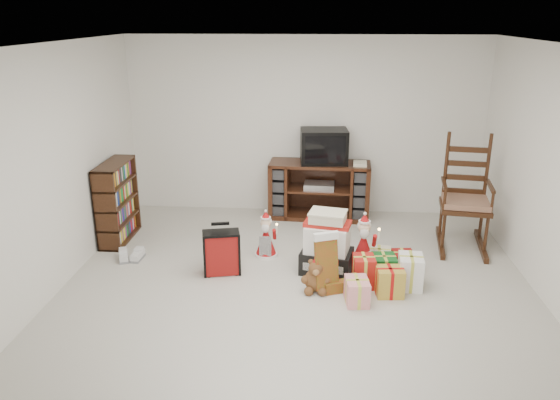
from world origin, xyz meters
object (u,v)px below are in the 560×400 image
object	(u,v)px
santa_figurine	(363,246)
gift_cluster	(383,270)
mrs_claus_figurine	(266,239)
rocking_chair	(463,207)
red_suitcase	(222,253)
crt_television	(324,146)
teddy_bear	(316,277)
tv_stand	(319,190)
gift_pile	(327,246)
sneaker_pair	(131,256)
bookshelf	(117,203)

from	to	relation	value
santa_figurine	gift_cluster	bearing A→B (deg)	-64.37
santa_figurine	gift_cluster	size ratio (longest dim) A/B	0.53
mrs_claus_figurine	rocking_chair	bearing A→B (deg)	12.24
red_suitcase	santa_figurine	size ratio (longest dim) A/B	0.91
gift_cluster	crt_television	world-z (taller)	crt_television
teddy_bear	crt_television	world-z (taller)	crt_television
tv_stand	crt_television	size ratio (longest dim) A/B	2.13
gift_pile	sneaker_pair	bearing A→B (deg)	-171.59
teddy_bear	crt_television	size ratio (longest dim) A/B	0.54
tv_stand	teddy_bear	world-z (taller)	tv_stand
tv_stand	sneaker_pair	xyz separation A→B (m)	(-2.22, -1.60, -0.36)
tv_stand	sneaker_pair	size ratio (longest dim) A/B	4.47
gift_pile	sneaker_pair	size ratio (longest dim) A/B	2.20
gift_cluster	gift_pile	bearing A→B (deg)	160.03
mrs_claus_figurine	bookshelf	bearing A→B (deg)	168.66
gift_pile	mrs_claus_figurine	world-z (taller)	gift_pile
teddy_bear	mrs_claus_figurine	distance (m)	1.03
red_suitcase	gift_cluster	xyz separation A→B (m)	(1.78, -0.09, -0.11)
tv_stand	gift_cluster	distance (m)	2.10
bookshelf	santa_figurine	xyz separation A→B (m)	(3.06, -0.57, -0.25)
mrs_claus_figurine	sneaker_pair	world-z (taller)	mrs_claus_figurine
rocking_chair	mrs_claus_figurine	distance (m)	2.47
crt_television	rocking_chair	bearing A→B (deg)	-31.19
bookshelf	tv_stand	bearing A→B (deg)	21.32
tv_stand	mrs_claus_figurine	world-z (taller)	tv_stand
tv_stand	gift_pile	world-z (taller)	tv_stand
santa_figurine	sneaker_pair	distance (m)	2.74
red_suitcase	rocking_chair	bearing A→B (deg)	7.05
red_suitcase	teddy_bear	world-z (taller)	red_suitcase
bookshelf	red_suitcase	xyz separation A→B (m)	(1.48, -0.88, -0.24)
mrs_claus_figurine	gift_cluster	world-z (taller)	mrs_claus_figurine
santa_figurine	gift_cluster	distance (m)	0.45
tv_stand	rocking_chair	world-z (taller)	rocking_chair
tv_stand	santa_figurine	xyz separation A→B (m)	(0.51, -1.57, -0.16)
mrs_claus_figurine	santa_figurine	bearing A→B (deg)	-9.17
teddy_bear	bookshelf	bearing A→B (deg)	154.24
red_suitcase	mrs_claus_figurine	size ratio (longest dim) A/B	1.01
red_suitcase	gift_cluster	distance (m)	1.78
tv_stand	sneaker_pair	bearing A→B (deg)	-141.09
rocking_chair	santa_figurine	distance (m)	1.47
bookshelf	sneaker_pair	bearing A→B (deg)	-61.22
sneaker_pair	gift_cluster	size ratio (longest dim) A/B	0.26
gift_pile	sneaker_pair	xyz separation A→B (m)	(-2.31, 0.14, -0.26)
rocking_chair	red_suitcase	xyz separation A→B (m)	(-2.85, -1.02, -0.24)
crt_television	sneaker_pair	bearing A→B (deg)	-148.92
rocking_chair	santa_figurine	xyz separation A→B (m)	(-1.26, -0.71, -0.25)
red_suitcase	teddy_bear	distance (m)	1.11
bookshelf	mrs_claus_figurine	bearing A→B (deg)	-11.34
rocking_chair	crt_television	size ratio (longest dim) A/B	2.17
bookshelf	crt_television	xyz separation A→B (m)	(2.60, 1.01, 0.54)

